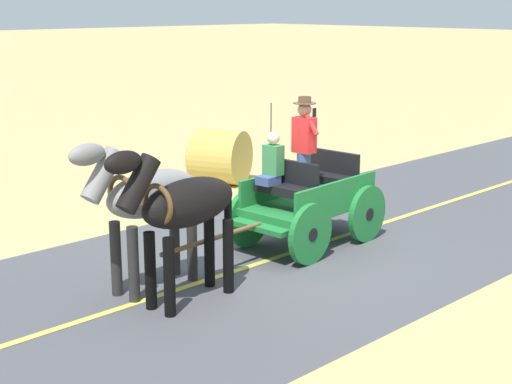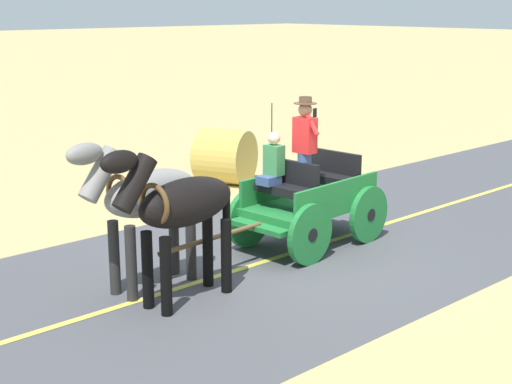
% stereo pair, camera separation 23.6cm
% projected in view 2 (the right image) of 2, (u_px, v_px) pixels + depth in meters
% --- Properties ---
extents(ground_plane, '(200.00, 200.00, 0.00)m').
position_uv_depth(ground_plane, '(288.00, 255.00, 12.05)').
color(ground_plane, tan).
extents(road_surface, '(5.84, 160.00, 0.01)m').
position_uv_depth(road_surface, '(288.00, 255.00, 12.05)').
color(road_surface, '#4C4C51').
rests_on(road_surface, ground).
extents(road_centre_stripe, '(0.12, 160.00, 0.00)m').
position_uv_depth(road_centre_stripe, '(288.00, 254.00, 12.05)').
color(road_centre_stripe, '#DBCC4C').
rests_on(road_centre_stripe, road_surface).
extents(horse_drawn_carriage, '(1.57, 4.52, 2.50)m').
position_uv_depth(horse_drawn_carriage, '(307.00, 198.00, 12.33)').
color(horse_drawn_carriage, '#1E7233').
rests_on(horse_drawn_carriage, ground).
extents(horse_near_side, '(0.69, 2.14, 2.21)m').
position_uv_depth(horse_near_side, '(180.00, 207.00, 9.83)').
color(horse_near_side, black).
rests_on(horse_near_side, ground).
extents(horse_off_side, '(0.70, 2.14, 2.21)m').
position_uv_depth(horse_off_side, '(145.00, 198.00, 10.31)').
color(horse_off_side, gray).
rests_on(horse_off_side, ground).
extents(hay_bale, '(1.49, 1.54, 1.20)m').
position_uv_depth(hay_bale, '(225.00, 156.00, 16.75)').
color(hay_bale, gold).
rests_on(hay_bale, ground).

